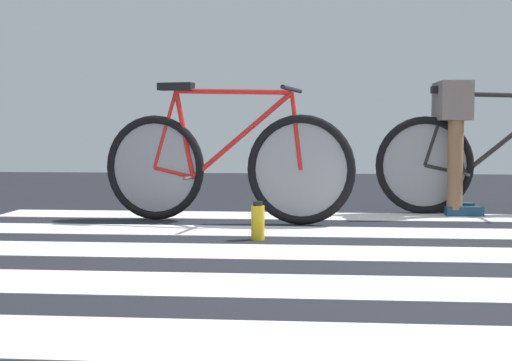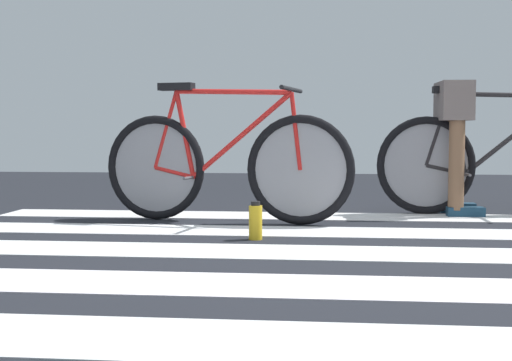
{
  "view_description": "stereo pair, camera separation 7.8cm",
  "coord_description": "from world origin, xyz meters",
  "px_view_note": "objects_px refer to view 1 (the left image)",
  "views": [
    {
      "loc": [
        -0.22,
        -3.21,
        0.63
      ],
      "look_at": [
        -0.63,
        1.56,
        0.3
      ],
      "focal_mm": 50.39,
      "sensor_mm": 36.0,
      "label": 1
    },
    {
      "loc": [
        -0.14,
        -3.21,
        0.63
      ],
      "look_at": [
        -0.63,
        1.56,
        0.3
      ],
      "focal_mm": 50.39,
      "sensor_mm": 36.0,
      "label": 2
    }
  ],
  "objects_px": {
    "cyclist_2_of_2": "(452,129)",
    "bicycle_2_of_2": "(495,162)",
    "bicycle_1_of_2": "(225,165)",
    "water_bottle": "(258,222)"
  },
  "relations": [
    {
      "from": "bicycle_1_of_2",
      "to": "bicycle_2_of_2",
      "type": "xyz_separation_m",
      "value": [
        1.9,
        0.61,
        0.0
      ]
    },
    {
      "from": "bicycle_1_of_2",
      "to": "bicycle_2_of_2",
      "type": "bearing_deg",
      "value": 28.49
    },
    {
      "from": "bicycle_2_of_2",
      "to": "water_bottle",
      "type": "distance_m",
      "value": 2.13
    },
    {
      "from": "water_bottle",
      "to": "cyclist_2_of_2",
      "type": "bearing_deg",
      "value": 45.87
    },
    {
      "from": "bicycle_2_of_2",
      "to": "water_bottle",
      "type": "height_order",
      "value": "bicycle_2_of_2"
    },
    {
      "from": "bicycle_1_of_2",
      "to": "water_bottle",
      "type": "xyz_separation_m",
      "value": [
        0.28,
        -0.75,
        -0.28
      ]
    },
    {
      "from": "cyclist_2_of_2",
      "to": "bicycle_2_of_2",
      "type": "bearing_deg",
      "value": -0.0
    },
    {
      "from": "bicycle_1_of_2",
      "to": "water_bottle",
      "type": "height_order",
      "value": "bicycle_1_of_2"
    },
    {
      "from": "bicycle_1_of_2",
      "to": "cyclist_2_of_2",
      "type": "height_order",
      "value": "cyclist_2_of_2"
    },
    {
      "from": "bicycle_1_of_2",
      "to": "cyclist_2_of_2",
      "type": "distance_m",
      "value": 1.72
    }
  ]
}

